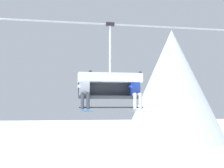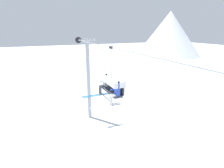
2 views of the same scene
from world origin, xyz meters
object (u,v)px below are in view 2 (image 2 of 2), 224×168
at_px(skier_blue, 115,92).
at_px(skier_white, 103,84).
at_px(chairlift_chair, 112,82).
at_px(lift_tower_near, 88,78).

bearing_deg(skier_blue, skier_white, 180.00).
bearing_deg(chairlift_chair, skier_blue, -14.15).
bearing_deg(skier_blue, lift_tower_near, 173.75).
distance_m(skier_white, skier_blue, 1.69).
bearing_deg(skier_blue, chairlift_chair, 165.85).
relative_size(lift_tower_near, skier_blue, 4.86).
xyz_separation_m(lift_tower_near, chairlift_chair, (7.58, -0.71, 1.73)).
bearing_deg(chairlift_chair, lift_tower_near, 174.66).
distance_m(chairlift_chair, skier_white, 0.91).
distance_m(lift_tower_near, chairlift_chair, 7.81).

